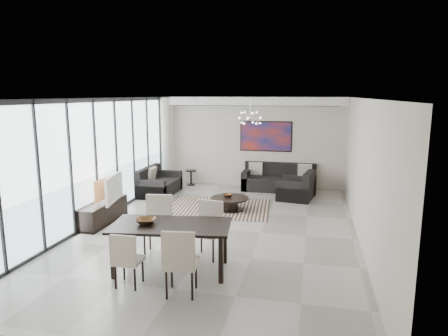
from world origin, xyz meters
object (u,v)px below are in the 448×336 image
(coffee_table, at_px, (230,203))
(dining_table, at_px, (171,229))
(television, at_px, (109,188))
(tv_console, at_px, (103,212))
(sofa_main, at_px, (279,181))

(coffee_table, height_order, dining_table, dining_table)
(coffee_table, relative_size, television, 0.90)
(television, bearing_deg, dining_table, -143.10)
(television, distance_m, dining_table, 3.18)
(coffee_table, xyz_separation_m, television, (-2.54, -1.60, 0.63))
(tv_console, bearing_deg, coffee_table, 31.80)
(coffee_table, bearing_deg, sofa_main, 67.44)
(television, bearing_deg, sofa_main, -50.91)
(dining_table, bearing_deg, sofa_main, 78.54)
(dining_table, bearing_deg, coffee_table, 86.58)
(tv_console, relative_size, television, 1.48)
(sofa_main, relative_size, dining_table, 1.08)
(tv_console, xyz_separation_m, dining_table, (2.48, -2.10, 0.49))
(sofa_main, xyz_separation_m, tv_console, (-3.76, -4.21, -0.03))
(coffee_table, distance_m, sofa_main, 2.75)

